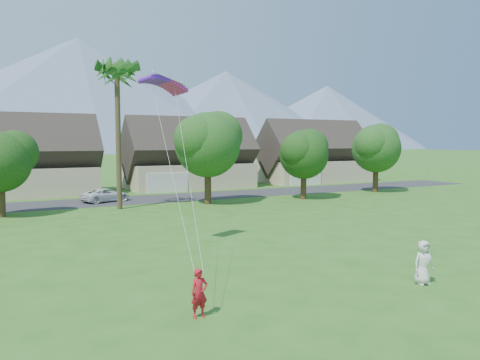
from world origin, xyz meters
TOP-DOWN VIEW (x-y plane):
  - ground at (0.00, 0.00)m, footprint 500.00×500.00m
  - street at (0.00, 34.00)m, footprint 90.00×7.00m
  - kite_flyer at (-5.39, 2.55)m, footprint 0.62×0.42m
  - watcher at (4.07, 1.66)m, footprint 0.95×0.69m
  - parked_car at (-2.07, 34.00)m, footprint 5.06×3.57m
  - mountain_ridge at (10.40, 260.00)m, footprint 540.00×240.00m
  - houses_row at (0.49, 42.99)m, footprint 72.75×8.19m
  - tree_row at (-1.14, 27.92)m, footprint 62.27×6.67m
  - fan_palm at (-2.00, 28.50)m, footprint 3.00×3.00m
  - parafoil_kite at (-3.25, 12.38)m, footprint 2.95×1.47m

SIDE VIEW (x-z plane):
  - ground at x=0.00m, z-range 0.00..0.00m
  - street at x=0.00m, z-range 0.00..0.01m
  - parked_car at x=-2.07m, z-range 0.00..1.28m
  - kite_flyer at x=-5.39m, z-range 0.00..1.63m
  - watcher at x=4.07m, z-range 0.00..1.80m
  - houses_row at x=0.49m, z-range -0.99..7.87m
  - tree_row at x=-1.14m, z-range 0.66..9.11m
  - parafoil_kite at x=-3.25m, z-range 8.66..9.16m
  - fan_palm at x=-2.00m, z-range 4.90..18.70m
  - mountain_ridge at x=10.40m, z-range -5.93..64.07m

